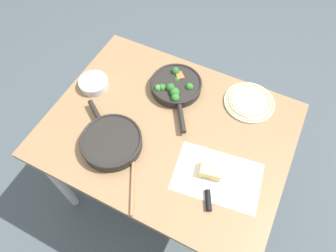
{
  "coord_description": "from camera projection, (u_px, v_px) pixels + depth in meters",
  "views": [
    {
      "loc": [
        0.32,
        -0.65,
        1.95
      ],
      "look_at": [
        0.0,
        0.0,
        0.78
      ],
      "focal_mm": 32.0,
      "sensor_mm": 36.0,
      "label": 1
    }
  ],
  "objects": [
    {
      "name": "parchment_sheet",
      "position": [
        217.0,
        177.0,
        1.27
      ],
      "size": [
        0.39,
        0.29,
        0.0
      ],
      "color": "silver",
      "rests_on": "dining_table_red"
    },
    {
      "name": "wooden_spoon",
      "position": [
        133.0,
        167.0,
        1.28
      ],
      "size": [
        0.18,
        0.31,
        0.02
      ],
      "rotation": [
        0.0,
        0.0,
        2.07
      ],
      "color": "#996B42",
      "rests_on": "dining_table_red"
    },
    {
      "name": "cheese_block",
      "position": [
        211.0,
        170.0,
        1.26
      ],
      "size": [
        0.1,
        0.08,
        0.05
      ],
      "color": "#EFD67A",
      "rests_on": "dining_table_red"
    },
    {
      "name": "ground_plane",
      "position": [
        168.0,
        186.0,
        2.04
      ],
      "size": [
        14.0,
        14.0,
        0.0
      ],
      "primitive_type": "plane",
      "color": "#424C51"
    },
    {
      "name": "prep_bowl_steel",
      "position": [
        94.0,
        83.0,
        1.51
      ],
      "size": [
        0.15,
        0.15,
        0.04
      ],
      "color": "#B7B7BC",
      "rests_on": "dining_table_red"
    },
    {
      "name": "dining_table_red",
      "position": [
        168.0,
        138.0,
        1.47
      ],
      "size": [
        1.12,
        0.86,
        0.76
      ],
      "color": "olive",
      "rests_on": "ground_plane"
    },
    {
      "name": "skillet_eggs",
      "position": [
        111.0,
        142.0,
        1.33
      ],
      "size": [
        0.35,
        0.29,
        0.05
      ],
      "rotation": [
        0.0,
        0.0,
        2.55
      ],
      "color": "black",
      "rests_on": "dining_table_red"
    },
    {
      "name": "dinner_plate_stack",
      "position": [
        249.0,
        101.0,
        1.46
      ],
      "size": [
        0.25,
        0.25,
        0.03
      ],
      "color": "silver",
      "rests_on": "dining_table_red"
    },
    {
      "name": "grater_knife",
      "position": [
        207.0,
        187.0,
        1.24
      ],
      "size": [
        0.15,
        0.27,
        0.02
      ],
      "rotation": [
        0.0,
        0.0,
        2.04
      ],
      "color": "silver",
      "rests_on": "dining_table_red"
    },
    {
      "name": "skillet_broccoli",
      "position": [
        176.0,
        86.0,
        1.49
      ],
      "size": [
        0.29,
        0.37,
        0.08
      ],
      "rotation": [
        0.0,
        0.0,
        5.28
      ],
      "color": "black",
      "rests_on": "dining_table_red"
    }
  ]
}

